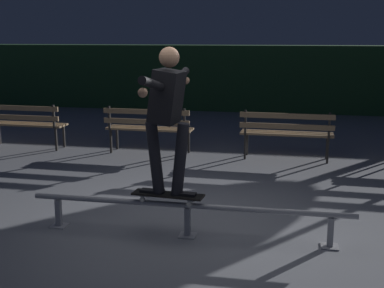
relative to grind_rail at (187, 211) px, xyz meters
The scene contains 8 objects.
ground_plane 0.37m from the grind_rail, 90.00° to the left, with size 90.00×90.00×0.00m, color slate.
hedge_backdrop 9.77m from the grind_rail, 90.00° to the left, with size 24.00×1.20×1.87m, color #234C28.
grind_rail is the anchor object (origin of this frame).
skateboard 0.27m from the grind_rail, behind, with size 0.80×0.27×0.09m.
skateboarder 1.12m from the grind_rail, behind, with size 0.63×1.40×1.56m.
park_bench_leftmost 5.42m from the grind_rail, 137.19° to the left, with size 1.61×0.45×0.88m.
park_bench_left_center 3.98m from the grind_rail, 112.02° to the left, with size 1.61×0.45×0.88m.
park_bench_right_center 3.82m from the grind_rail, 74.86° to the left, with size 1.61×0.45×0.88m.
Camera 1 is at (1.04, -5.25, 2.13)m, focal length 47.00 mm.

